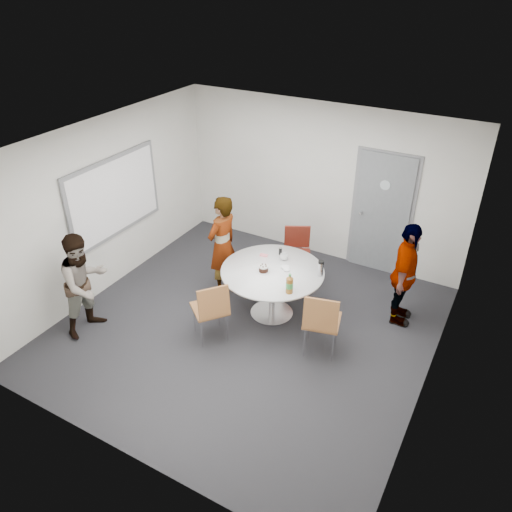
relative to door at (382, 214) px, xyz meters
The scene contains 15 objects.
floor 2.90m from the door, 113.90° to the right, with size 5.00×5.00×0.00m, color #232327.
ceiling 3.19m from the door, 113.90° to the right, with size 5.00×5.00×0.00m, color silver.
wall_back 1.15m from the door, behind, with size 5.00×5.00×0.00m, color silver.
wall_left 4.38m from the door, 145.41° to the right, with size 5.00×5.00×0.00m, color silver.
wall_right 2.87m from the door, 60.57° to the right, with size 5.00×5.00×0.00m, color silver.
wall_front 5.11m from the door, 102.45° to the right, with size 5.00×5.00×0.00m, color silver.
door is the anchor object (origin of this frame).
whiteboard 4.25m from the door, 147.34° to the right, with size 0.04×1.90×1.25m.
table 2.25m from the door, 114.47° to the right, with size 1.49×1.49×1.07m.
chair_near_left 3.29m from the door, 114.93° to the right, with size 0.66×0.65×0.95m.
chair_near_right 2.54m from the door, 89.40° to the right, with size 0.57×0.60×0.98m.
chair_far 1.48m from the door, 138.84° to the right, with size 0.59×0.61×0.91m.
person_main 2.65m from the door, 136.51° to the right, with size 0.59×0.39×1.63m, color #A5C6EA.
person_left 4.70m from the door, 130.50° to the right, with size 0.74×0.58×1.52m, color white.
person_right 1.46m from the door, 59.22° to the right, with size 0.93×0.39×1.58m, color black.
Camera 1 is at (2.88, -4.89, 4.62)m, focal length 35.00 mm.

